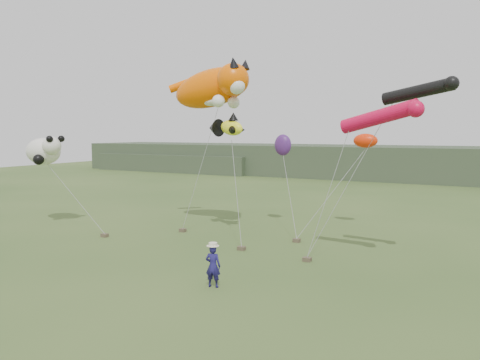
{
  "coord_description": "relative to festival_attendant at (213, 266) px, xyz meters",
  "views": [
    {
      "loc": [
        10.72,
        -15.42,
        5.74
      ],
      "look_at": [
        0.9,
        3.0,
        3.6
      ],
      "focal_mm": 35.0,
      "sensor_mm": 36.0,
      "label": 1
    }
  ],
  "objects": [
    {
      "name": "headland",
      "position": [
        -5.0,
        45.67,
        1.13
      ],
      "size": [
        90.0,
        13.0,
        4.0
      ],
      "color": "#2D3D28",
      "rests_on": "ground"
    },
    {
      "name": "festival_attendant",
      "position": [
        0.0,
        0.0,
        0.0
      ],
      "size": [
        0.64,
        0.48,
        1.59
      ],
      "primitive_type": "imported",
      "rotation": [
        0.0,
        0.0,
        3.33
      ],
      "color": "navy",
      "rests_on": "ground"
    },
    {
      "name": "ground",
      "position": [
        -1.88,
        0.98,
        -0.8
      ],
      "size": [
        120.0,
        120.0,
        0.0
      ],
      "primitive_type": "plane",
      "color": "#385123",
      "rests_on": "ground"
    },
    {
      "name": "tube_kites",
      "position": [
        5.53,
        5.69,
        6.01
      ],
      "size": [
        4.73,
        1.91,
        2.23
      ],
      "color": "black",
      "rests_on": "ground"
    },
    {
      "name": "sandbag_anchors",
      "position": [
        -3.16,
        6.04,
        -0.7
      ],
      "size": [
        11.88,
        4.11,
        0.18
      ],
      "color": "brown",
      "rests_on": "ground"
    },
    {
      "name": "panda_kite",
      "position": [
        -14.98,
        5.0,
        3.82
      ],
      "size": [
        2.87,
        1.85,
        1.78
      ],
      "color": "white",
      "rests_on": "ground"
    },
    {
      "name": "fish_kite",
      "position": [
        -3.85,
        7.64,
        5.21
      ],
      "size": [
        2.66,
        1.74,
        1.31
      ],
      "color": "#FFFD23",
      "rests_on": "ground"
    },
    {
      "name": "cat_kite",
      "position": [
        -4.87,
        8.41,
        7.48
      ],
      "size": [
        6.17,
        3.29,
        3.04
      ],
      "color": "#F96000",
      "rests_on": "ground"
    },
    {
      "name": "misc_kites",
      "position": [
        0.17,
        12.2,
        4.32
      ],
      "size": [
        5.88,
        1.91,
        1.33
      ],
      "color": "#F42C07",
      "rests_on": "ground"
    }
  ]
}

